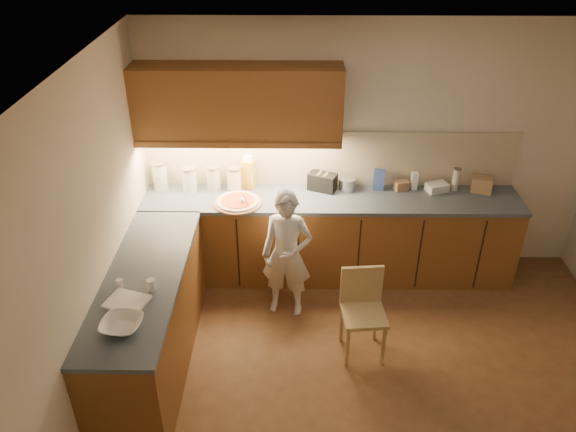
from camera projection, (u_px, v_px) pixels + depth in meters
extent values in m
plane|color=brown|center=(384.00, 397.00, 4.59)|extent=(4.50, 4.50, 0.00)
cube|color=beige|center=(368.00, 150.00, 5.64)|extent=(4.50, 0.04, 2.60)
cube|color=beige|center=(80.00, 266.00, 3.94)|extent=(0.04, 4.00, 2.60)
cube|color=white|center=(423.00, 87.00, 3.25)|extent=(4.50, 4.00, 0.04)
cube|color=brown|center=(329.00, 238.00, 5.82)|extent=(3.75, 0.60, 0.88)
cube|color=brown|center=(151.00, 321.00, 4.73)|extent=(0.60, 2.00, 0.88)
cube|color=#404D5C|center=(331.00, 199.00, 5.59)|extent=(3.77, 0.62, 0.04)
cube|color=#404D5C|center=(143.00, 277.00, 4.49)|extent=(0.62, 2.02, 0.04)
cube|color=black|center=(178.00, 253.00, 5.58)|extent=(0.02, 0.01, 0.80)
cube|color=black|center=(238.00, 254.00, 5.58)|extent=(0.02, 0.01, 0.80)
cube|color=black|center=(298.00, 254.00, 5.57)|extent=(0.02, 0.01, 0.80)
cube|color=black|center=(359.00, 255.00, 5.56)|extent=(0.02, 0.01, 0.80)
cube|color=black|center=(419.00, 255.00, 5.56)|extent=(0.02, 0.01, 0.80)
cube|color=black|center=(480.00, 255.00, 5.55)|extent=(0.02, 0.01, 0.80)
cube|color=beige|center=(331.00, 159.00, 5.67)|extent=(3.75, 0.02, 0.58)
cube|color=brown|center=(238.00, 103.00, 5.22)|extent=(1.95, 0.35, 0.70)
cube|color=brown|center=(238.00, 145.00, 5.25)|extent=(1.95, 0.02, 0.06)
cylinder|color=#A47A52|center=(238.00, 203.00, 5.46)|extent=(0.47, 0.47, 0.02)
cylinder|color=beige|center=(238.00, 201.00, 5.45)|extent=(0.41, 0.41, 0.02)
cylinder|color=#C9421A|center=(238.00, 200.00, 5.45)|extent=(0.33, 0.33, 0.01)
sphere|color=white|center=(243.00, 200.00, 5.40)|extent=(0.06, 0.06, 0.06)
cylinder|color=white|center=(246.00, 201.00, 5.34)|extent=(0.07, 0.10, 0.19)
imported|color=silver|center=(287.00, 255.00, 5.20)|extent=(0.51, 0.38, 1.30)
cylinder|color=tan|center=(347.00, 348.00, 4.78)|extent=(0.03, 0.03, 0.41)
cylinder|color=tan|center=(383.00, 346.00, 4.80)|extent=(0.03, 0.03, 0.41)
cylinder|color=tan|center=(342.00, 323.00, 5.04)|extent=(0.03, 0.03, 0.41)
cylinder|color=tan|center=(376.00, 322.00, 5.06)|extent=(0.03, 0.03, 0.41)
cube|color=tan|center=(364.00, 315.00, 4.80)|extent=(0.40, 0.40, 0.04)
cube|color=tan|center=(362.00, 284.00, 4.84)|extent=(0.37, 0.07, 0.37)
imported|color=white|center=(122.00, 325.00, 3.93)|extent=(0.32, 0.32, 0.07)
cylinder|color=beige|center=(160.00, 177.00, 5.66)|extent=(0.14, 0.14, 0.28)
cylinder|color=tan|center=(158.00, 163.00, 5.58)|extent=(0.15, 0.15, 0.02)
cylinder|color=white|center=(189.00, 180.00, 5.63)|extent=(0.14, 0.14, 0.24)
cylinder|color=tan|center=(188.00, 168.00, 5.57)|extent=(0.15, 0.15, 0.02)
cylinder|color=beige|center=(213.00, 179.00, 5.65)|extent=(0.13, 0.13, 0.25)
cylinder|color=gray|center=(213.00, 167.00, 5.58)|extent=(0.14, 0.14, 0.02)
cylinder|color=silver|center=(234.00, 179.00, 5.66)|extent=(0.15, 0.15, 0.24)
cylinder|color=gray|center=(234.00, 168.00, 5.59)|extent=(0.16, 0.16, 0.02)
cube|color=#B79524|center=(248.00, 175.00, 5.67)|extent=(0.14, 0.13, 0.30)
cube|color=white|center=(248.00, 158.00, 5.58)|extent=(0.09, 0.08, 0.05)
cube|color=black|center=(322.00, 182.00, 5.67)|extent=(0.31, 0.25, 0.18)
cube|color=#ACADB1|center=(319.00, 173.00, 5.64)|extent=(0.07, 0.12, 0.00)
cube|color=#ACADB1|center=(326.00, 174.00, 5.62)|extent=(0.07, 0.12, 0.00)
cylinder|color=#AEAEB3|center=(347.00, 185.00, 5.68)|extent=(0.16, 0.16, 0.12)
cylinder|color=#AEAEB3|center=(347.00, 179.00, 5.64)|extent=(0.17, 0.17, 0.01)
cube|color=#354FA1|center=(379.00, 180.00, 5.67)|extent=(0.12, 0.10, 0.22)
cube|color=tan|center=(401.00, 185.00, 5.69)|extent=(0.16, 0.13, 0.10)
cube|color=white|center=(414.00, 181.00, 5.68)|extent=(0.06, 0.06, 0.18)
cube|color=white|center=(437.00, 187.00, 5.67)|extent=(0.25, 0.21, 0.08)
cylinder|color=white|center=(456.00, 180.00, 5.66)|extent=(0.07, 0.07, 0.23)
cylinder|color=gray|center=(458.00, 169.00, 5.59)|extent=(0.08, 0.08, 0.02)
cube|color=#A18056|center=(482.00, 184.00, 5.65)|extent=(0.24, 0.21, 0.16)
cube|color=white|center=(127.00, 302.00, 4.18)|extent=(0.35, 0.31, 0.02)
cylinder|color=white|center=(120.00, 283.00, 4.33)|extent=(0.05, 0.05, 0.07)
cylinder|color=white|center=(151.00, 284.00, 4.30)|extent=(0.08, 0.08, 0.09)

